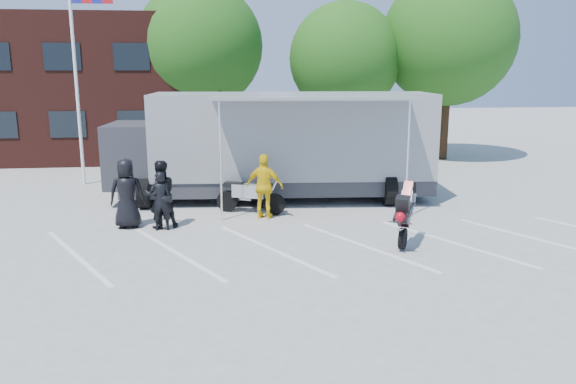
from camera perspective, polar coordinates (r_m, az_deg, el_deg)
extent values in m
plane|color=#AAAAA4|center=(13.39, -2.15, -7.20)|extent=(100.00, 100.00, 0.00)
cube|color=white|center=(14.33, -2.46, -5.84)|extent=(18.09, 13.33, 0.01)
cube|color=#421B15|center=(31.90, -23.36, 9.68)|extent=(18.00, 8.00, 7.00)
cylinder|color=white|center=(23.25, -20.71, 10.45)|extent=(0.12, 0.12, 8.00)
cylinder|color=#382314|center=(28.73, -8.66, 6.58)|extent=(0.50, 0.50, 3.24)
sphere|color=#1E4D13|center=(28.61, -8.92, 14.49)|extent=(6.12, 6.12, 6.12)
cylinder|color=#382314|center=(28.37, 5.64, 6.22)|extent=(0.50, 0.50, 2.88)
sphere|color=#1E4D13|center=(28.20, 5.80, 13.35)|extent=(5.44, 5.44, 5.44)
cylinder|color=#382314|center=(29.33, 15.52, 6.56)|extent=(0.50, 0.50, 3.42)
sphere|color=#1E4D13|center=(29.23, 16.01, 14.74)|extent=(6.46, 6.46, 6.46)
imported|color=black|center=(16.66, -16.05, -0.14)|extent=(1.02, 0.70, 2.01)
imported|color=black|center=(16.20, -12.80, -0.88)|extent=(0.65, 0.45, 1.70)
imported|color=black|center=(16.41, -12.83, -0.24)|extent=(1.14, 1.01, 1.96)
imported|color=yellow|center=(17.03, -2.40, 0.55)|extent=(1.25, 0.85, 1.98)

